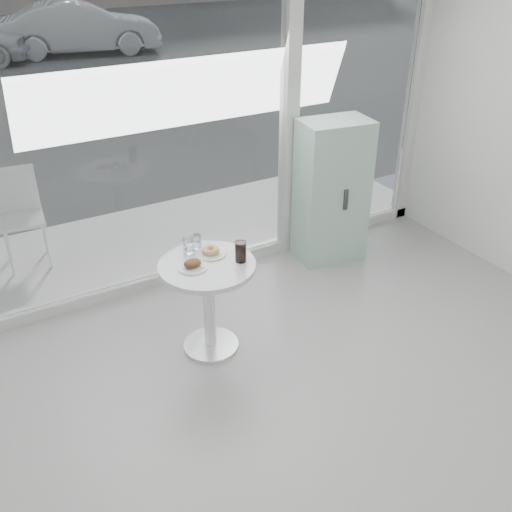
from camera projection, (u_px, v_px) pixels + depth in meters
ground at (429, 498)px, 3.34m from camera, size 6.00×6.00×0.00m
storefront at (207, 92)px, 4.77m from camera, size 5.00×0.14×3.00m
main_table at (208, 289)px, 4.28m from camera, size 0.72×0.72×0.77m
patio_deck at (176, 233)px, 6.19m from camera, size 5.60×1.60×0.05m
street at (0, 52)px, 15.37m from camera, size 40.00×24.00×0.00m
mint_cabinet at (331, 191)px, 5.50m from camera, size 0.70×0.52×1.40m
patio_chair at (20, 211)px, 5.40m from camera, size 0.44×0.44×0.93m
car_silver at (80, 28)px, 14.74m from camera, size 4.16×2.06×1.31m
plate_fritter at (193, 265)px, 4.11m from camera, size 0.22×0.22×0.07m
plate_donut at (211, 252)px, 4.28m from camera, size 0.23×0.23×0.06m
water_tumbler_a at (188, 246)px, 4.28m from camera, size 0.08×0.08×0.13m
water_tumbler_b at (197, 242)px, 4.35m from camera, size 0.07×0.07×0.11m
cola_glass at (241, 252)px, 4.17m from camera, size 0.08×0.08×0.16m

